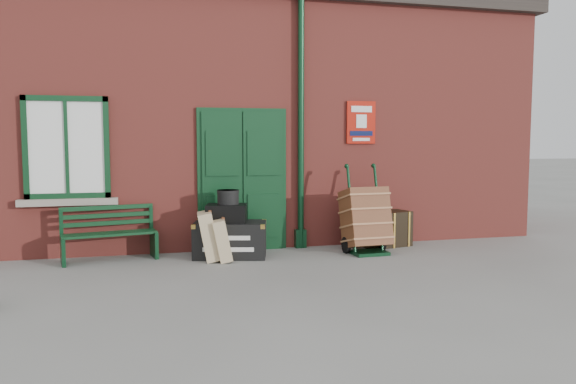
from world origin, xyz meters
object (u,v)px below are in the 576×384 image
object	(u,v)px
bench	(109,232)
dark_trunk	(384,228)
houdini_trunk	(230,240)
porter_trolley	(365,219)

from	to	relation	value
bench	dark_trunk	world-z (taller)	bench
bench	houdini_trunk	bearing A→B (deg)	-17.98
porter_trolley	dark_trunk	world-z (taller)	porter_trolley
dark_trunk	porter_trolley	bearing A→B (deg)	-153.48
houdini_trunk	dark_trunk	xyz separation A→B (m)	(2.62, 0.28, 0.02)
bench	porter_trolley	world-z (taller)	porter_trolley
bench	houdini_trunk	size ratio (longest dim) A/B	1.30
bench	porter_trolley	size ratio (longest dim) A/B	1.02
houdini_trunk	dark_trunk	world-z (taller)	dark_trunk
houdini_trunk	dark_trunk	distance (m)	2.64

